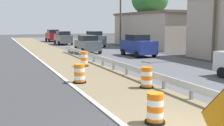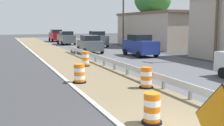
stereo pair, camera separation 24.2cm
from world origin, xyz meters
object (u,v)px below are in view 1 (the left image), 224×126
at_px(traffic_barrel_nearest, 155,110).
at_px(traffic_barrel_close, 147,79).
at_px(traffic_barrel_mid, 80,74).
at_px(car_lead_far_lane, 53,36).
at_px(traffic_barrel_far, 84,60).
at_px(utility_pole_mid, 121,13).
at_px(car_lead_near_lane, 63,38).
at_px(utility_pole_near, 215,2).
at_px(car_distant_a, 138,45).
at_px(car_trailing_far_lane, 88,44).
at_px(car_trailing_near_lane, 95,39).

xyz_separation_m(traffic_barrel_nearest, traffic_barrel_close, (2.26, 4.48, 0.03)).
height_order(traffic_barrel_mid, car_lead_far_lane, car_lead_far_lane).
distance_m(traffic_barrel_far, utility_pole_mid, 20.04).
relative_size(car_lead_near_lane, utility_pole_near, 0.46).
bearing_deg(car_distant_a, traffic_barrel_close, -27.79).
xyz_separation_m(traffic_barrel_nearest, car_trailing_far_lane, (4.76, 21.71, 0.52)).
bearing_deg(car_distant_a, utility_pole_near, 31.67).
bearing_deg(traffic_barrel_mid, utility_pole_mid, 60.50).
relative_size(traffic_barrel_far, car_lead_near_lane, 0.25).
xyz_separation_m(car_lead_near_lane, utility_pole_near, (7.25, -23.82, 3.89)).
distance_m(traffic_barrel_close, utility_pole_near, 12.73).
distance_m(car_distant_a, utility_pole_mid, 13.21).
bearing_deg(car_distant_a, car_trailing_near_lane, 179.19).
height_order(traffic_barrel_close, car_lead_far_lane, car_lead_far_lane).
height_order(car_lead_far_lane, car_trailing_far_lane, car_lead_far_lane).
distance_m(traffic_barrel_close, car_trailing_near_lane, 25.63).
bearing_deg(traffic_barrel_close, utility_pole_mid, 68.28).
xyz_separation_m(traffic_barrel_mid, utility_pole_near, (12.80, 3.98, 4.44)).
xyz_separation_m(traffic_barrel_mid, car_trailing_near_lane, (8.74, 22.47, 0.60)).
bearing_deg(car_distant_a, car_lead_far_lane, -173.97).
bearing_deg(car_lead_near_lane, traffic_barrel_far, 170.92).
relative_size(car_lead_far_lane, car_trailing_far_lane, 0.99).
bearing_deg(utility_pole_near, traffic_barrel_close, -147.46).
xyz_separation_m(car_distant_a, utility_pole_near, (3.92, -6.00, 3.85)).
xyz_separation_m(car_trailing_near_lane, utility_pole_mid, (3.80, -0.31, 3.55)).
height_order(car_trailing_near_lane, utility_pole_mid, utility_pole_mid).
bearing_deg(traffic_barrel_nearest, traffic_barrel_mid, 93.99).
bearing_deg(car_trailing_near_lane, traffic_barrel_mid, -19.59).
bearing_deg(car_lead_near_lane, car_trailing_far_lane, 178.64).
relative_size(traffic_barrel_far, utility_pole_near, 0.12).
distance_m(traffic_barrel_far, car_distant_a, 8.16).
bearing_deg(car_trailing_far_lane, traffic_barrel_close, 172.20).
distance_m(traffic_barrel_nearest, car_distant_a, 18.88).
distance_m(car_lead_near_lane, car_trailing_far_lane, 13.01).
relative_size(traffic_barrel_far, car_trailing_far_lane, 0.27).
relative_size(traffic_barrel_close, traffic_barrel_mid, 1.02).
xyz_separation_m(traffic_barrel_close, traffic_barrel_far, (-0.73, 8.06, 0.03)).
bearing_deg(utility_pole_mid, traffic_barrel_close, -111.72).
bearing_deg(traffic_barrel_close, car_lead_near_lane, 84.70).
relative_size(traffic_barrel_close, car_lead_far_lane, 0.25).
relative_size(traffic_barrel_far, car_trailing_near_lane, 0.25).
distance_m(traffic_barrel_mid, car_lead_far_lane, 36.02).
height_order(traffic_barrel_nearest, traffic_barrel_close, traffic_barrel_close).
bearing_deg(traffic_barrel_far, traffic_barrel_mid, -109.65).
bearing_deg(traffic_barrel_mid, car_trailing_near_lane, 68.75).
bearing_deg(car_distant_a, car_lead_near_lane, -170.87).
xyz_separation_m(traffic_barrel_mid, car_trailing_far_lane, (5.24, 14.80, 0.50)).
relative_size(car_lead_near_lane, car_trailing_far_lane, 1.05).
height_order(traffic_barrel_nearest, car_lead_far_lane, car_lead_far_lane).
distance_m(traffic_barrel_nearest, traffic_barrel_close, 5.02).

